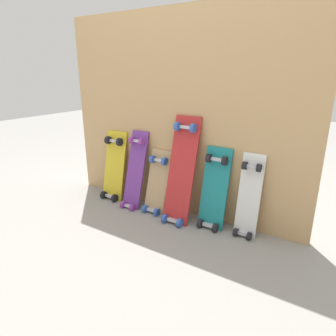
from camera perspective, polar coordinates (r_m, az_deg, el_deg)
The scene contains 8 objects.
ground_plane at distance 2.58m, azimuth 0.85°, elevation -8.28°, with size 12.00×12.00×0.00m, color gray.
plywood_wall_panel at distance 2.40m, azimuth 1.83°, elevation 9.81°, with size 2.15×0.04×1.60m, color tan.
skateboard_yellow at distance 2.80m, azimuth -10.36°, elevation -0.16°, with size 0.23×0.21×0.69m.
skateboard_purple at distance 2.60m, azimuth -6.44°, elevation -1.12°, with size 0.17×0.26×0.73m.
skateboard_natural at distance 2.51m, azimuth -2.18°, elevation -3.35°, with size 0.19×0.22×0.59m.
skateboard_red at distance 2.31m, azimuth 2.45°, elevation -1.27°, with size 0.22×0.29×0.89m.
skateboard_teal at distance 2.27m, azimuth 8.79°, elevation -4.68°, with size 0.20×0.20×0.68m.
skateboard_white at distance 2.21m, azimuth 15.19°, elevation -6.00°, with size 0.16×0.17×0.67m.
Camera 1 is at (1.21, -1.97, 1.15)m, focal length 31.72 mm.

